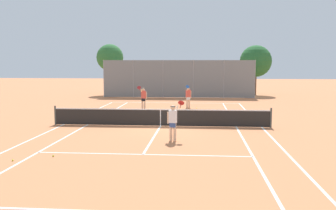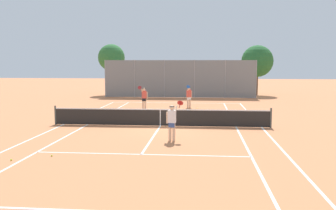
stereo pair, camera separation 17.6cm
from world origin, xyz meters
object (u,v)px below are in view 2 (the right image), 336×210
at_px(player_far_left, 144,97).
at_px(loose_tennis_ball_1, 197,108).
at_px(player_near_side, 172,120).
at_px(loose_tennis_ball_3, 52,156).
at_px(loose_tennis_ball_0, 11,160).
at_px(player_far_right, 189,96).
at_px(tree_behind_left, 112,58).
at_px(loose_tennis_ball_2, 152,122).
at_px(tree_behind_right, 257,62).
at_px(tennis_net, 160,117).

distance_m(player_far_left, loose_tennis_ball_1, 4.14).
distance_m(player_near_side, loose_tennis_ball_3, 5.39).
distance_m(loose_tennis_ball_0, loose_tennis_ball_3, 1.39).
xyz_separation_m(player_far_right, loose_tennis_ball_3, (-4.53, -15.58, -0.89)).
bearing_deg(loose_tennis_ball_3, player_far_right, 73.79).
xyz_separation_m(player_far_left, loose_tennis_ball_1, (3.95, 0.86, -0.89)).
height_order(loose_tennis_ball_3, tree_behind_left, tree_behind_left).
xyz_separation_m(player_far_right, loose_tennis_ball_2, (-1.86, -7.32, -0.89)).
bearing_deg(loose_tennis_ball_0, tree_behind_right, 66.14).
bearing_deg(loose_tennis_ball_0, player_near_side, 35.87).
xyz_separation_m(loose_tennis_ball_0, loose_tennis_ball_2, (3.86, 8.98, 0.00)).
distance_m(player_far_right, loose_tennis_ball_3, 16.25).
bearing_deg(player_far_right, loose_tennis_ball_0, -109.35).
bearing_deg(loose_tennis_ball_3, tennis_net, 64.99).
distance_m(player_far_left, tree_behind_right, 16.98).
distance_m(loose_tennis_ball_1, tree_behind_right, 14.39).
height_order(player_far_right, loose_tennis_ball_2, player_far_right).
height_order(loose_tennis_ball_1, tree_behind_left, tree_behind_left).
distance_m(player_far_left, loose_tennis_ball_3, 14.35).
distance_m(player_near_side, loose_tennis_ball_0, 6.76).
bearing_deg(player_near_side, tree_behind_right, 73.76).
distance_m(player_near_side, player_far_left, 11.46).
xyz_separation_m(player_far_left, tree_behind_left, (-5.44, 12.50, 2.97)).
bearing_deg(loose_tennis_ball_2, player_near_side, -72.79).
height_order(loose_tennis_ball_1, loose_tennis_ball_2, same).
distance_m(player_far_left, player_far_right, 3.55).
relative_size(loose_tennis_ball_0, loose_tennis_ball_3, 1.00).
bearing_deg(loose_tennis_ball_1, tree_behind_left, 128.88).
relative_size(player_far_left, loose_tennis_ball_0, 26.88).
relative_size(player_far_left, loose_tennis_ball_1, 26.88).
height_order(tennis_net, tree_behind_left, tree_behind_left).
height_order(player_far_left, loose_tennis_ball_1, player_far_left).
xyz_separation_m(player_far_left, player_far_right, (3.29, 1.32, 0.00)).
bearing_deg(loose_tennis_ball_0, tree_behind_left, 96.24).
bearing_deg(loose_tennis_ball_2, loose_tennis_ball_0, -113.29).
xyz_separation_m(tennis_net, tree_behind_right, (8.08, 20.64, 2.98)).
relative_size(tennis_net, loose_tennis_ball_3, 181.82).
bearing_deg(player_near_side, player_far_left, 105.16).
distance_m(player_far_right, loose_tennis_ball_0, 17.30).
bearing_deg(tree_behind_right, tree_behind_left, -176.72).
height_order(tennis_net, loose_tennis_ball_1, tennis_net).
xyz_separation_m(loose_tennis_ball_0, loose_tennis_ball_1, (6.38, 15.84, 0.00)).
bearing_deg(player_far_left, player_near_side, -74.84).
bearing_deg(player_near_side, loose_tennis_ball_3, -142.85).
bearing_deg(player_far_left, tree_behind_left, 113.51).
relative_size(loose_tennis_ball_2, tree_behind_left, 0.01).
relative_size(player_near_side, loose_tennis_ball_2, 26.88).
distance_m(tennis_net, player_far_right, 8.66).
relative_size(loose_tennis_ball_3, tree_behind_right, 0.01).
bearing_deg(player_near_side, loose_tennis_ball_2, 107.21).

